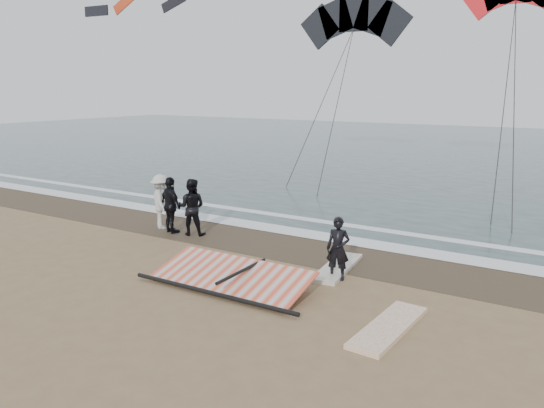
{
  "coord_description": "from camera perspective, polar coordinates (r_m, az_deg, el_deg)",
  "views": [
    {
      "loc": [
        7.31,
        -8.67,
        4.62
      ],
      "look_at": [
        0.05,
        3.0,
        1.6
      ],
      "focal_mm": 35.0,
      "sensor_mm": 36.0,
      "label": 1
    }
  ],
  "objects": [
    {
      "name": "ground",
      "position": [
        12.25,
        -7.74,
        -9.89
      ],
      "size": [
        120.0,
        120.0,
        0.0
      ],
      "primitive_type": "plane",
      "color": "#8C704C",
      "rests_on": "ground"
    },
    {
      "name": "sea",
      "position": [
        42.56,
        21.9,
        5.28
      ],
      "size": [
        120.0,
        54.0,
        0.02
      ],
      "primitive_type": "cube",
      "color": "#233838",
      "rests_on": "ground"
    },
    {
      "name": "wet_sand",
      "position": [
        15.76,
        2.74,
        -4.65
      ],
      "size": [
        120.0,
        2.8,
        0.01
      ],
      "primitive_type": "cube",
      "color": "#4C3D2B",
      "rests_on": "ground"
    },
    {
      "name": "foam_near",
      "position": [
        16.94,
        5.06,
        -3.39
      ],
      "size": [
        120.0,
        0.9,
        0.01
      ],
      "primitive_type": "cube",
      "color": "white",
      "rests_on": "sea"
    },
    {
      "name": "foam_far",
      "position": [
        18.42,
        7.45,
        -2.16
      ],
      "size": [
        120.0,
        0.45,
        0.01
      ],
      "primitive_type": "cube",
      "color": "white",
      "rests_on": "sea"
    },
    {
      "name": "man_main",
      "position": [
        13.06,
        7.11,
        -4.78
      ],
      "size": [
        0.64,
        0.49,
        1.57
      ],
      "primitive_type": "imported",
      "rotation": [
        0.0,
        0.0,
        0.21
      ],
      "color": "black",
      "rests_on": "ground"
    },
    {
      "name": "board_white",
      "position": [
        10.87,
        12.45,
        -12.8
      ],
      "size": [
        0.83,
        2.5,
        0.1
      ],
      "primitive_type": "cube",
      "rotation": [
        0.0,
        0.0,
        -0.06
      ],
      "color": "white",
      "rests_on": "ground"
    },
    {
      "name": "board_cream",
      "position": [
        13.99,
        7.08,
        -6.78
      ],
      "size": [
        0.93,
        2.49,
        0.1
      ],
      "primitive_type": "cube",
      "rotation": [
        0.0,
        0.0,
        0.12
      ],
      "color": "beige",
      "rests_on": "ground"
    },
    {
      "name": "trio_cluster",
      "position": [
        17.53,
        -10.57,
        -0.02
      ],
      "size": [
        2.62,
        1.31,
        1.84
      ],
      "color": "black",
      "rests_on": "ground"
    },
    {
      "name": "sail_rig",
      "position": [
        12.84,
        -4.23,
        -7.8
      ],
      "size": [
        4.5,
        1.94,
        0.51
      ],
      "color": "black",
      "rests_on": "ground"
    },
    {
      "name": "kite_dark",
      "position": [
        33.59,
        8.78,
        18.52
      ],
      "size": [
        8.07,
        5.44,
        13.7
      ],
      "color": "black",
      "rests_on": "ground"
    },
    {
      "name": "distant_kites",
      "position": [
        54.19,
        -14.8,
        19.98
      ],
      "size": [
        7.03,
        6.12,
        2.55
      ],
      "color": "black",
      "rests_on": "ground"
    }
  ]
}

